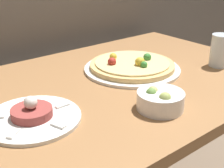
% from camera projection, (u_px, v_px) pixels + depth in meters
% --- Properties ---
extents(dining_table, '(1.44, 0.78, 0.73)m').
position_uv_depth(dining_table, '(84.00, 117.00, 1.01)').
color(dining_table, olive).
rests_on(dining_table, ground_plane).
extents(pizza_plate, '(0.35, 0.35, 0.06)m').
position_uv_depth(pizza_plate, '(132.00, 66.00, 1.13)').
color(pizza_plate, white).
rests_on(pizza_plate, dining_table).
extents(tartare_plate, '(0.25, 0.25, 0.07)m').
position_uv_depth(tartare_plate, '(32.00, 116.00, 0.80)').
color(tartare_plate, white).
rests_on(tartare_plate, dining_table).
extents(small_bowl, '(0.13, 0.13, 0.06)m').
position_uv_depth(small_bowl, '(160.00, 100.00, 0.85)').
color(small_bowl, white).
rests_on(small_bowl, dining_table).
extents(drinking_glass, '(0.07, 0.07, 0.12)m').
position_uv_depth(drinking_glass, '(220.00, 51.00, 1.16)').
color(drinking_glass, silver).
rests_on(drinking_glass, dining_table).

